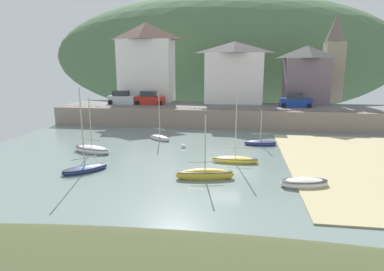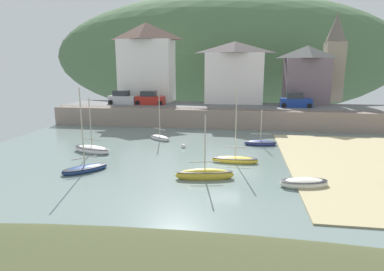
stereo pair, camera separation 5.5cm
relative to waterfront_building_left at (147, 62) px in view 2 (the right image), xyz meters
name	(u,v)px [view 2 (the right image)]	position (x,y,z in m)	size (l,w,h in m)	color
ground	(243,223)	(14.90, -34.76, -8.29)	(48.00, 41.00, 0.61)	slate
quay_seawall	(232,117)	(13.51, -7.70, -7.10)	(48.00, 9.40, 2.40)	gray
hillside_backdrop	(222,57)	(9.86, 30.00, 1.31)	(80.00, 44.00, 27.88)	#4B6944
waterfront_building_left	(147,62)	(0.00, 0.00, 0.00)	(8.30, 5.54, 11.91)	white
waterfront_building_centre	(234,72)	(13.52, 0.00, -1.49)	(8.68, 6.06, 9.01)	white
waterfront_building_right	(306,74)	(23.91, 0.00, -1.80)	(6.37, 5.52, 8.36)	slate
church_with_spire	(334,57)	(28.64, 4.00, 0.74)	(3.00, 3.00, 13.18)	gray
sailboat_tall_mast	(235,159)	(14.27, -23.64, -8.19)	(3.94, 1.12, 6.43)	gold
sailboat_blue_trim	(160,137)	(5.91, -16.23, -8.20)	(3.04, 2.59, 5.47)	white
sailboat_nearest_shore	(85,168)	(2.80, -27.74, -8.20)	(3.41, 3.45, 6.61)	navy
fishing_boat_green	(260,143)	(16.73, -17.10, -8.22)	(3.34, 1.38, 3.82)	navy
motorboat_with_cabin	(304,183)	(19.02, -28.58, -8.21)	(3.48, 1.96, 0.80)	silver
sailboat_far_left	(92,149)	(0.88, -22.36, -8.17)	(4.19, 2.43, 5.35)	white
rowboat_small_beached	(205,174)	(12.18, -28.00, -8.13)	(4.37, 1.67, 4.87)	gold
parked_car_near_slipway	(123,98)	(-2.52, -4.50, -5.25)	(4.26, 2.13, 1.95)	#B6B8BD
parked_car_by_wall	(150,99)	(1.60, -4.50, -5.25)	(4.12, 1.82, 1.95)	red
parked_car_end_of_row	(295,101)	(21.96, -4.50, -5.25)	(4.11, 1.82, 1.95)	navy
mooring_buoy	(184,146)	(9.10, -19.37, -8.31)	(0.48, 0.48, 0.48)	silver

